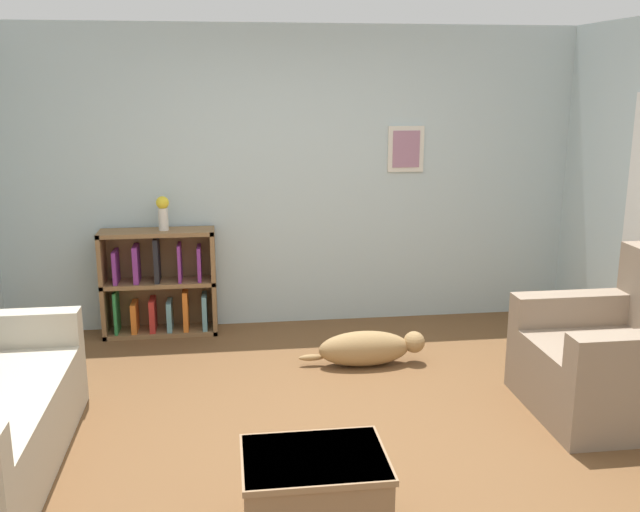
# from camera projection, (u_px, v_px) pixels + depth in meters

# --- Properties ---
(ground_plane) EXTENTS (14.00, 14.00, 0.00)m
(ground_plane) POSITION_uv_depth(u_px,v_px,m) (329.00, 437.00, 4.38)
(ground_plane) COLOR brown
(wall_back) EXTENTS (5.60, 0.13, 2.60)m
(wall_back) POSITION_uv_depth(u_px,v_px,m) (292.00, 178.00, 6.24)
(wall_back) COLOR silver
(wall_back) RESTS_ON ground_plane
(bookshelf) EXTENTS (0.96, 0.29, 0.91)m
(bookshelf) POSITION_uv_depth(u_px,v_px,m) (160.00, 285.00, 6.11)
(bookshelf) COLOR olive
(bookshelf) RESTS_ON ground_plane
(recliner_chair) EXTENTS (0.98, 1.01, 1.03)m
(recliner_chair) POSITION_uv_depth(u_px,v_px,m) (617.00, 360.00, 4.65)
(recliner_chair) COLOR gray
(recliner_chair) RESTS_ON ground_plane
(coffee_table) EXTENTS (0.68, 0.52, 0.44)m
(coffee_table) POSITION_uv_depth(u_px,v_px,m) (314.00, 495.00, 3.35)
(coffee_table) COLOR #846647
(coffee_table) RESTS_ON ground_plane
(dog) EXTENTS (0.98, 0.25, 0.27)m
(dog) POSITION_uv_depth(u_px,v_px,m) (368.00, 348.00, 5.46)
(dog) COLOR #9E7A4C
(dog) RESTS_ON ground_plane
(vase) EXTENTS (0.11, 0.11, 0.29)m
(vase) POSITION_uv_depth(u_px,v_px,m) (163.00, 211.00, 5.94)
(vase) COLOR silver
(vase) RESTS_ON bookshelf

